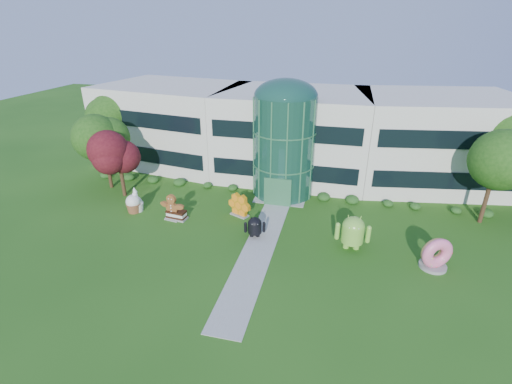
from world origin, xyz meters
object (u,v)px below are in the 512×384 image
(donut, at_px, (436,253))
(gingerbread, at_px, (172,207))
(android_black, at_px, (255,226))
(android_green, at_px, (353,230))

(donut, xyz_separation_m, gingerbread, (-21.30, 2.18, -0.01))
(android_black, distance_m, gingerbread, 7.92)
(gingerbread, bearing_deg, android_black, 0.69)
(android_black, height_order, gingerbread, gingerbread)
(android_green, distance_m, donut, 5.89)
(donut, relative_size, gingerbread, 0.93)
(donut, height_order, gingerbread, donut)
(android_black, xyz_separation_m, gingerbread, (-7.83, 1.18, 0.19))
(donut, bearing_deg, android_green, 142.70)
(donut, bearing_deg, android_black, 149.93)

